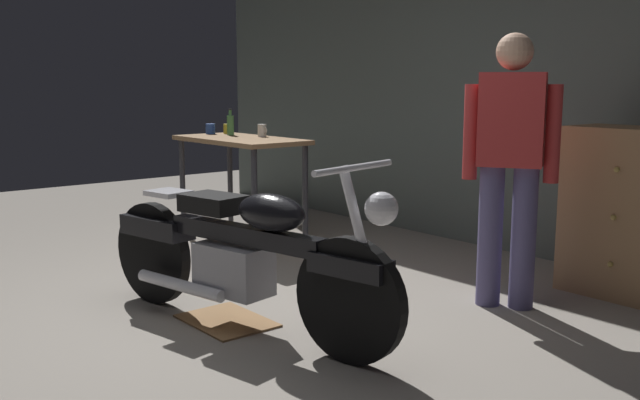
{
  "coord_description": "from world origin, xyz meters",
  "views": [
    {
      "loc": [
        3.44,
        -2.1,
        1.38
      ],
      "look_at": [
        0.05,
        0.7,
        0.65
      ],
      "focal_mm": 39.77,
      "sensor_mm": 36.0,
      "label": 1
    }
  ],
  "objects": [
    {
      "name": "ground_plane",
      "position": [
        0.0,
        0.0,
        0.0
      ],
      "size": [
        12.0,
        12.0,
        0.0
      ],
      "primitive_type": "plane",
      "color": "gray"
    },
    {
      "name": "back_wall",
      "position": [
        0.0,
        2.8,
        1.55
      ],
      "size": [
        8.0,
        0.12,
        3.1
      ],
      "primitive_type": "cube",
      "color": "#56605B",
      "rests_on": "ground_plane"
    },
    {
      "name": "workbench",
      "position": [
        -1.81,
        1.33,
        0.79
      ],
      "size": [
        1.3,
        0.64,
        0.9
      ],
      "color": "#99724C",
      "rests_on": "ground_plane"
    },
    {
      "name": "motorcycle",
      "position": [
        0.2,
        0.01,
        0.45
      ],
      "size": [
        2.16,
        0.76,
        1.0
      ],
      "rotation": [
        0.0,
        0.0,
        0.19
      ],
      "color": "black",
      "rests_on": "ground_plane"
    },
    {
      "name": "person_standing",
      "position": [
        0.89,
        1.5,
        0.93
      ],
      "size": [
        0.5,
        0.38,
        1.67
      ],
      "rotation": [
        0.0,
        0.0,
        3.67
      ],
      "color": "#57517E",
      "rests_on": "ground_plane"
    },
    {
      "name": "wooden_dresser",
      "position": [
        1.27,
        2.3,
        0.55
      ],
      "size": [
        0.8,
        0.47,
        1.1
      ],
      "color": "#99724C",
      "rests_on": "ground_plane"
    },
    {
      "name": "drip_tray",
      "position": [
        0.04,
        0.01,
        0.01
      ],
      "size": [
        0.56,
        0.4,
        0.01
      ],
      "primitive_type": "cube",
      "color": "olive",
      "rests_on": "ground_plane"
    },
    {
      "name": "mug_yellow_tall",
      "position": [
        -2.29,
        1.51,
        0.95
      ],
      "size": [
        0.11,
        0.08,
        0.09
      ],
      "color": "yellow",
      "rests_on": "workbench"
    },
    {
      "name": "mug_blue_enamel",
      "position": [
        -2.36,
        1.36,
        0.95
      ],
      "size": [
        0.12,
        0.09,
        0.1
      ],
      "color": "#2D51AD",
      "rests_on": "workbench"
    },
    {
      "name": "mug_white_ceramic",
      "position": [
        -1.78,
        1.55,
        0.96
      ],
      "size": [
        0.11,
        0.08,
        0.11
      ],
      "color": "white",
      "rests_on": "workbench"
    },
    {
      "name": "bottle",
      "position": [
        -2.11,
        1.42,
        1.0
      ],
      "size": [
        0.06,
        0.06,
        0.24
      ],
      "color": "#4C8C4C",
      "rests_on": "workbench"
    }
  ]
}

